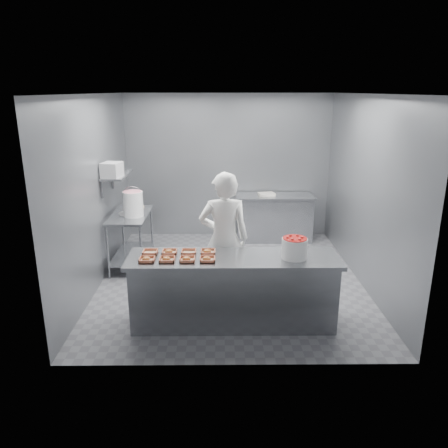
% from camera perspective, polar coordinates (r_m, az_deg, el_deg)
% --- Properties ---
extents(floor, '(4.50, 4.50, 0.00)m').
position_cam_1_polar(floor, '(6.93, 0.86, -7.17)').
color(floor, '#4C4C51').
rests_on(floor, ground).
extents(ceiling, '(4.50, 4.50, 0.00)m').
position_cam_1_polar(ceiling, '(6.32, 0.98, 16.65)').
color(ceiling, white).
rests_on(ceiling, wall_back).
extents(wall_back, '(4.00, 0.04, 2.80)m').
position_cam_1_polar(wall_back, '(8.69, 0.55, 7.50)').
color(wall_back, slate).
rests_on(wall_back, ground).
extents(wall_left, '(0.04, 4.50, 2.80)m').
position_cam_1_polar(wall_left, '(6.74, -16.39, 3.98)').
color(wall_left, slate).
rests_on(wall_left, ground).
extents(wall_right, '(0.04, 4.50, 2.80)m').
position_cam_1_polar(wall_right, '(6.83, 17.98, 4.01)').
color(wall_right, slate).
rests_on(wall_right, ground).
extents(service_counter, '(2.60, 0.70, 0.90)m').
position_cam_1_polar(service_counter, '(5.52, 1.22, -8.65)').
color(service_counter, slate).
rests_on(service_counter, ground).
extents(prep_table, '(0.60, 1.20, 0.90)m').
position_cam_1_polar(prep_table, '(7.43, -12.06, -0.98)').
color(prep_table, slate).
rests_on(prep_table, ground).
extents(back_counter, '(1.50, 0.60, 0.90)m').
position_cam_1_polar(back_counter, '(8.62, 6.57, 0.86)').
color(back_counter, slate).
rests_on(back_counter, ground).
extents(wall_shelf, '(0.35, 0.90, 0.03)m').
position_cam_1_polar(wall_shelf, '(7.23, -13.86, 6.25)').
color(wall_shelf, slate).
rests_on(wall_shelf, wall_left).
extents(tray_0, '(0.19, 0.18, 0.06)m').
position_cam_1_polar(tray_0, '(5.29, -10.05, -4.55)').
color(tray_0, tan).
rests_on(tray_0, service_counter).
extents(tray_1, '(0.19, 0.18, 0.06)m').
position_cam_1_polar(tray_1, '(5.25, -7.46, -4.57)').
color(tray_1, tan).
rests_on(tray_1, service_counter).
extents(tray_2, '(0.19, 0.18, 0.06)m').
position_cam_1_polar(tray_2, '(5.23, -4.84, -4.59)').
color(tray_2, tan).
rests_on(tray_2, service_counter).
extents(tray_3, '(0.19, 0.18, 0.06)m').
position_cam_1_polar(tray_3, '(5.22, -2.20, -4.59)').
color(tray_3, tan).
rests_on(tray_3, service_counter).
extents(tray_4, '(0.19, 0.18, 0.04)m').
position_cam_1_polar(tray_4, '(5.51, -9.62, -3.64)').
color(tray_4, tan).
rests_on(tray_4, service_counter).
extents(tray_5, '(0.19, 0.18, 0.06)m').
position_cam_1_polar(tray_5, '(5.48, -7.17, -3.63)').
color(tray_5, tan).
rests_on(tray_5, service_counter).
extents(tray_6, '(0.19, 0.18, 0.04)m').
position_cam_1_polar(tray_6, '(5.46, -4.62, -3.66)').
color(tray_6, tan).
rests_on(tray_6, service_counter).
extents(tray_7, '(0.19, 0.18, 0.06)m').
position_cam_1_polar(tray_7, '(5.44, -2.13, -3.64)').
color(tray_7, tan).
rests_on(tray_7, service_counter).
extents(worker, '(0.70, 0.48, 1.84)m').
position_cam_1_polar(worker, '(5.89, -0.00, -1.99)').
color(worker, white).
rests_on(worker, ground).
extents(strawberry_tub, '(0.31, 0.31, 0.26)m').
position_cam_1_polar(strawberry_tub, '(5.32, 9.19, -3.02)').
color(strawberry_tub, silver).
rests_on(strawberry_tub, service_counter).
extents(glaze_bucket, '(0.34, 0.32, 0.49)m').
position_cam_1_polar(glaze_bucket, '(7.15, -11.80, 2.67)').
color(glaze_bucket, silver).
rests_on(glaze_bucket, prep_table).
extents(bucket_lid, '(0.35, 0.35, 0.02)m').
position_cam_1_polar(bucket_lid, '(7.34, -12.42, 1.37)').
color(bucket_lid, silver).
rests_on(bucket_lid, prep_table).
extents(rag, '(0.18, 0.16, 0.02)m').
position_cam_1_polar(rag, '(7.74, -10.98, 2.27)').
color(rag, '#CCB28C').
rests_on(rag, prep_table).
extents(appliance, '(0.32, 0.35, 0.23)m').
position_cam_1_polar(appliance, '(6.95, -14.43, 6.87)').
color(appliance, gray).
rests_on(appliance, wall_shelf).
extents(paper_stack, '(0.33, 0.26, 0.05)m').
position_cam_1_polar(paper_stack, '(8.49, 5.59, 3.91)').
color(paper_stack, silver).
rests_on(paper_stack, back_counter).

